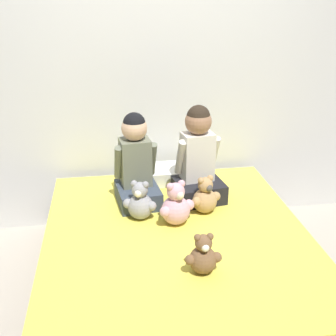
# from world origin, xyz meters

# --- Properties ---
(ground_plane) EXTENTS (14.00, 14.00, 0.00)m
(ground_plane) POSITION_xyz_m (0.00, 0.00, 0.00)
(ground_plane) COLOR #B2A899
(wall_behind_bed) EXTENTS (8.00, 0.06, 2.50)m
(wall_behind_bed) POSITION_xyz_m (0.00, 1.06, 1.25)
(wall_behind_bed) COLOR silver
(wall_behind_bed) RESTS_ON ground_plane
(bed) EXTENTS (1.67, 1.89, 0.48)m
(bed) POSITION_xyz_m (0.00, 0.00, 0.24)
(bed) COLOR brown
(bed) RESTS_ON ground_plane
(child_on_left) EXTENTS (0.33, 0.38, 0.65)m
(child_on_left) POSITION_xyz_m (-0.21, 0.47, 0.76)
(child_on_left) COLOR #384251
(child_on_left) RESTS_ON bed
(child_on_right) EXTENTS (0.37, 0.36, 0.69)m
(child_on_right) POSITION_xyz_m (0.23, 0.46, 0.78)
(child_on_right) COLOR black
(child_on_right) RESTS_ON bed
(teddy_bear_held_by_left_child) EXTENTS (0.22, 0.17, 0.27)m
(teddy_bear_held_by_left_child) POSITION_xyz_m (-0.21, 0.22, 0.59)
(teddy_bear_held_by_left_child) COLOR #939399
(teddy_bear_held_by_left_child) RESTS_ON bed
(teddy_bear_held_by_right_child) EXTENTS (0.21, 0.17, 0.27)m
(teddy_bear_held_by_right_child) POSITION_xyz_m (0.23, 0.24, 0.59)
(teddy_bear_held_by_right_child) COLOR tan
(teddy_bear_held_by_right_child) RESTS_ON bed
(teddy_bear_between_children) EXTENTS (0.24, 0.19, 0.30)m
(teddy_bear_between_children) POSITION_xyz_m (0.01, 0.12, 0.60)
(teddy_bear_between_children) COLOR #DBA3B2
(teddy_bear_between_children) RESTS_ON bed
(teddy_bear_at_foot_of_bed) EXTENTS (0.20, 0.15, 0.24)m
(teddy_bear_at_foot_of_bed) POSITION_xyz_m (0.07, -0.41, 0.58)
(teddy_bear_at_foot_of_bed) COLOR brown
(teddy_bear_at_foot_of_bed) RESTS_ON bed
(pillow_at_headboard) EXTENTS (0.56, 0.28, 0.11)m
(pillow_at_headboard) POSITION_xyz_m (0.00, 0.78, 0.53)
(pillow_at_headboard) COLOR white
(pillow_at_headboard) RESTS_ON bed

